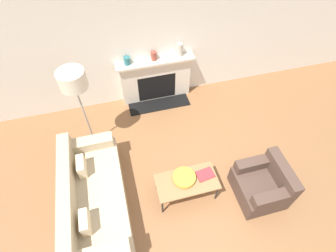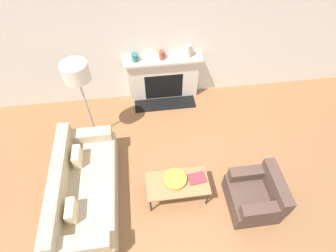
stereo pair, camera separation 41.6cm
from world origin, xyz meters
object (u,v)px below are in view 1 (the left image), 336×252
object	(u,v)px
bowl	(184,177)
floor_lamp	(74,84)
fireplace	(156,80)
coffee_table	(187,182)
armchair_near	(263,185)
couch	(93,199)
book	(205,174)
mantel_vase_center_left	(154,56)
mantel_vase_left	(127,61)
mantel_vase_center_right	(180,50)

from	to	relation	value
bowl	floor_lamp	bearing A→B (deg)	133.68
fireplace	coffee_table	bearing A→B (deg)	-91.50
floor_lamp	armchair_near	bearing A→B (deg)	-34.53
couch	coffee_table	bearing A→B (deg)	-95.77
book	mantel_vase_center_left	size ratio (longest dim) A/B	1.64
armchair_near	book	size ratio (longest dim) A/B	2.63
couch	armchair_near	xyz separation A→B (m)	(2.82, -0.48, -0.02)
floor_lamp	bowl	bearing A→B (deg)	-46.32
book	armchair_near	bearing A→B (deg)	-28.31
couch	book	world-z (taller)	couch
armchair_near	mantel_vase_left	world-z (taller)	mantel_vase_left
coffee_table	mantel_vase_center_left	world-z (taller)	mantel_vase_center_left
bowl	mantel_vase_center_right	size ratio (longest dim) A/B	1.31
fireplace	coffee_table	xyz separation A→B (m)	(-0.07, -2.52, -0.11)
mantel_vase_center_right	fireplace	bearing A→B (deg)	-178.36
fireplace	couch	xyz separation A→B (m)	(-1.62, -2.36, -0.20)
couch	mantel_vase_left	bearing A→B (deg)	-23.78
coffee_table	fireplace	bearing A→B (deg)	88.50
couch	floor_lamp	size ratio (longest dim) A/B	1.18
armchair_near	bowl	size ratio (longest dim) A/B	2.17
armchair_near	mantel_vase_center_left	size ratio (longest dim) A/B	4.32
couch	mantel_vase_center_right	distance (m)	3.33
book	mantel_vase_left	distance (m)	2.72
fireplace	mantel_vase_center_right	size ratio (longest dim) A/B	5.75
couch	coffee_table	size ratio (longest dim) A/B	2.06
couch	mantel_vase_center_right	world-z (taller)	mantel_vase_center_right
coffee_table	bowl	world-z (taller)	bowl
fireplace	book	distance (m)	2.50
couch	mantel_vase_center_right	bearing A→B (deg)	-42.07
armchair_near	floor_lamp	xyz separation A→B (m)	(-2.73, 1.88, 1.26)
bowl	mantel_vase_center_right	world-z (taller)	mantel_vase_center_right
floor_lamp	coffee_table	bearing A→B (deg)	-46.68
floor_lamp	mantel_vase_center_right	bearing A→B (deg)	25.37
bowl	mantel_vase_left	bearing A→B (deg)	100.77
bowl	floor_lamp	xyz separation A→B (m)	(-1.44, 1.51, 1.07)
book	couch	bearing A→B (deg)	169.10
bowl	mantel_vase_left	distance (m)	2.61
coffee_table	book	bearing A→B (deg)	6.37
coffee_table	bowl	distance (m)	0.10
mantel_vase_center_left	mantel_vase_center_right	size ratio (longest dim) A/B	0.66
mantel_vase_left	mantel_vase_center_left	distance (m)	0.55
armchair_near	mantel_vase_left	xyz separation A→B (m)	(-1.77, 2.86, 0.84)
coffee_table	floor_lamp	xyz separation A→B (m)	(-1.47, 1.56, 1.15)
book	floor_lamp	world-z (taller)	floor_lamp
armchair_near	book	distance (m)	1.01
book	mantel_vase_left	bearing A→B (deg)	101.23
bowl	mantel_vase_center_left	bearing A→B (deg)	88.12
fireplace	mantel_vase_left	bearing A→B (deg)	178.48
couch	mantel_vase_center_left	size ratio (longest dim) A/B	11.18
book	mantel_vase_center_right	xyz separation A→B (m)	(0.26, 2.50, 0.74)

